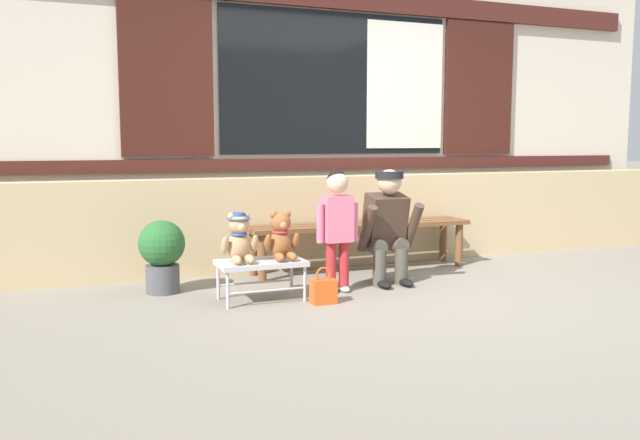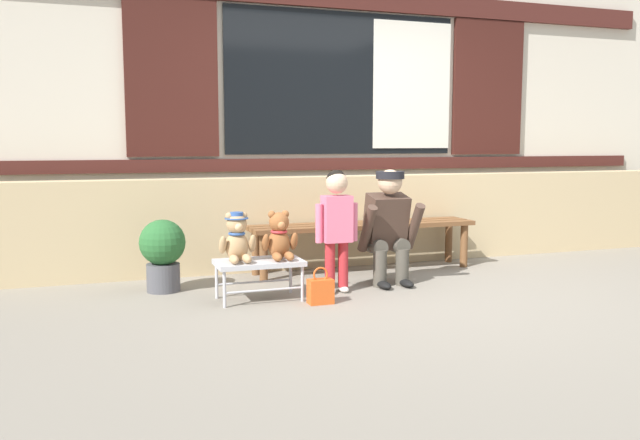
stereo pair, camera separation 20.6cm
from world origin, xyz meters
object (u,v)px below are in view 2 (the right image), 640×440
(teddy_bear_plain, at_px, (279,237))
(adult_crouching, at_px, (388,226))
(small_display_bench, at_px, (259,265))
(handbag_on_ground, at_px, (320,291))
(child_standing, at_px, (337,217))
(potted_plant, at_px, (163,251))
(wooden_bench_long, at_px, (363,230))
(teddy_bear_with_hat, at_px, (237,238))

(teddy_bear_plain, relative_size, adult_crouching, 0.38)
(small_display_bench, bearing_deg, handbag_on_ground, -33.35)
(child_standing, height_order, potted_plant, child_standing)
(wooden_bench_long, distance_m, handbag_on_ground, 1.33)
(teddy_bear_plain, height_order, adult_crouching, adult_crouching)
(teddy_bear_plain, bearing_deg, small_display_bench, -179.49)
(wooden_bench_long, xyz_separation_m, handbag_on_ground, (-0.78, -1.04, -0.28))
(teddy_bear_plain, bearing_deg, adult_crouching, 11.25)
(child_standing, bearing_deg, wooden_bench_long, 53.83)
(wooden_bench_long, distance_m, small_display_bench, 1.41)
(teddy_bear_plain, xyz_separation_m, handbag_on_ground, (0.23, -0.26, -0.37))
(small_display_bench, bearing_deg, teddy_bear_with_hat, 179.23)
(small_display_bench, xyz_separation_m, adult_crouching, (1.15, 0.20, 0.21))
(child_standing, height_order, adult_crouching, child_standing)
(small_display_bench, height_order, potted_plant, potted_plant)
(adult_crouching, height_order, handbag_on_ground, adult_crouching)
(teddy_bear_with_hat, distance_m, handbag_on_ground, 0.72)
(small_display_bench, distance_m, handbag_on_ground, 0.50)
(small_display_bench, relative_size, adult_crouching, 0.67)
(handbag_on_ground, bearing_deg, wooden_bench_long, 53.20)
(teddy_bear_with_hat, xyz_separation_m, adult_crouching, (1.31, 0.20, 0.01))
(adult_crouching, xyz_separation_m, potted_plant, (-1.79, 0.33, -0.16))
(teddy_bear_with_hat, xyz_separation_m, child_standing, (0.79, 0.04, 0.12))
(wooden_bench_long, relative_size, potted_plant, 3.68)
(teddy_bear_with_hat, height_order, teddy_bear_plain, same)
(wooden_bench_long, distance_m, potted_plant, 1.83)
(wooden_bench_long, bearing_deg, teddy_bear_plain, -142.40)
(teddy_bear_with_hat, bearing_deg, adult_crouching, 8.51)
(wooden_bench_long, relative_size, small_display_bench, 3.28)
(adult_crouching, bearing_deg, small_display_bench, -170.22)
(child_standing, bearing_deg, potted_plant, 159.12)
(wooden_bench_long, height_order, handbag_on_ground, wooden_bench_long)
(teddy_bear_with_hat, height_order, adult_crouching, adult_crouching)
(small_display_bench, xyz_separation_m, teddy_bear_plain, (0.16, 0.00, 0.20))
(child_standing, height_order, handbag_on_ground, child_standing)
(teddy_bear_with_hat, bearing_deg, wooden_bench_long, 30.30)
(wooden_bench_long, height_order, child_standing, child_standing)
(wooden_bench_long, xyz_separation_m, adult_crouching, (-0.02, -0.58, 0.11))
(wooden_bench_long, height_order, teddy_bear_with_hat, teddy_bear_with_hat)
(wooden_bench_long, relative_size, teddy_bear_plain, 5.78)
(teddy_bear_plain, bearing_deg, handbag_on_ground, -48.12)
(small_display_bench, height_order, teddy_bear_with_hat, teddy_bear_with_hat)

